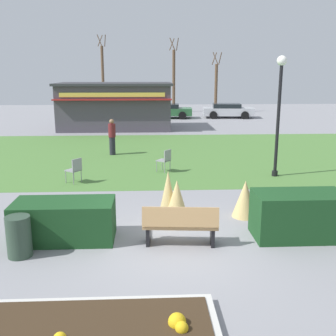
{
  "coord_description": "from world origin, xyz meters",
  "views": [
    {
      "loc": [
        -0.46,
        -8.6,
        3.85
      ],
      "look_at": [
        0.09,
        2.83,
        1.11
      ],
      "focal_mm": 43.19,
      "sensor_mm": 36.0,
      "label": 1
    }
  ],
  "objects_px": {
    "lamppost_mid": "(279,102)",
    "person_strolling": "(112,137)",
    "trash_bin": "(19,236)",
    "tree_left_bg": "(174,80)",
    "park_bench": "(180,225)",
    "tree_center_bg": "(103,77)",
    "parked_car_west_slot": "(102,111)",
    "tree_right_bg": "(216,87)",
    "food_kiosk": "(115,106)",
    "parked_car_center_slot": "(166,110)",
    "cafe_chair_west": "(165,159)",
    "cafe_chair_east": "(75,168)",
    "parked_car_east_slot": "(228,110)"
  },
  "relations": [
    {
      "from": "parked_car_west_slot",
      "to": "tree_left_bg",
      "type": "xyz_separation_m",
      "value": [
        6.32,
        5.11,
        2.43
      ]
    },
    {
      "from": "parked_car_east_slot",
      "to": "person_strolling",
      "type": "bearing_deg",
      "value": -119.0
    },
    {
      "from": "parked_car_east_slot",
      "to": "tree_right_bg",
      "type": "relative_size",
      "value": 0.78
    },
    {
      "from": "lamppost_mid",
      "to": "tree_center_bg",
      "type": "bearing_deg",
      "value": 108.7
    },
    {
      "from": "cafe_chair_east",
      "to": "parked_car_west_slot",
      "type": "xyz_separation_m",
      "value": [
        -1.24,
        20.25,
        0.12
      ]
    },
    {
      "from": "tree_left_bg",
      "to": "tree_right_bg",
      "type": "bearing_deg",
      "value": -10.45
    },
    {
      "from": "cafe_chair_west",
      "to": "parked_car_center_slot",
      "type": "bearing_deg",
      "value": 87.32
    },
    {
      "from": "parked_car_west_slot",
      "to": "parked_car_center_slot",
      "type": "bearing_deg",
      "value": -0.02
    },
    {
      "from": "trash_bin",
      "to": "lamppost_mid",
      "type": "bearing_deg",
      "value": 40.61
    },
    {
      "from": "food_kiosk",
      "to": "person_strolling",
      "type": "relative_size",
      "value": 4.55
    },
    {
      "from": "parked_car_west_slot",
      "to": "parked_car_east_slot",
      "type": "relative_size",
      "value": 1.0
    },
    {
      "from": "trash_bin",
      "to": "food_kiosk",
      "type": "relative_size",
      "value": 0.12
    },
    {
      "from": "trash_bin",
      "to": "tree_right_bg",
      "type": "height_order",
      "value": "tree_right_bg"
    },
    {
      "from": "parked_car_east_slot",
      "to": "tree_left_bg",
      "type": "distance_m",
      "value": 7.11
    },
    {
      "from": "parked_car_east_slot",
      "to": "tree_center_bg",
      "type": "distance_m",
      "value": 14.01
    },
    {
      "from": "park_bench",
      "to": "lamppost_mid",
      "type": "bearing_deg",
      "value": 56.15
    },
    {
      "from": "parked_car_west_slot",
      "to": "person_strolling",
      "type": "bearing_deg",
      "value": -82.06
    },
    {
      "from": "park_bench",
      "to": "tree_center_bg",
      "type": "relative_size",
      "value": 0.24
    },
    {
      "from": "park_bench",
      "to": "cafe_chair_west",
      "type": "distance_m",
      "value": 6.88
    },
    {
      "from": "lamppost_mid",
      "to": "cafe_chair_west",
      "type": "xyz_separation_m",
      "value": [
        -4.11,
        0.83,
        -2.23
      ]
    },
    {
      "from": "parked_car_west_slot",
      "to": "tree_right_bg",
      "type": "bearing_deg",
      "value": 23.11
    },
    {
      "from": "park_bench",
      "to": "tree_left_bg",
      "type": "xyz_separation_m",
      "value": [
        1.78,
        30.79,
        2.6
      ]
    },
    {
      "from": "food_kiosk",
      "to": "person_strolling",
      "type": "bearing_deg",
      "value": -86.61
    },
    {
      "from": "food_kiosk",
      "to": "cafe_chair_east",
      "type": "bearing_deg",
      "value": -91.43
    },
    {
      "from": "tree_center_bg",
      "to": "trash_bin",
      "type": "bearing_deg",
      "value": -87.01
    },
    {
      "from": "parked_car_center_slot",
      "to": "trash_bin",
      "type": "bearing_deg",
      "value": -99.35
    },
    {
      "from": "cafe_chair_west",
      "to": "cafe_chair_east",
      "type": "distance_m",
      "value": 3.56
    },
    {
      "from": "food_kiosk",
      "to": "tree_left_bg",
      "type": "xyz_separation_m",
      "value": [
        4.72,
        11.32,
        1.51
      ]
    },
    {
      "from": "cafe_chair_east",
      "to": "tree_right_bg",
      "type": "relative_size",
      "value": 0.16
    },
    {
      "from": "trash_bin",
      "to": "tree_left_bg",
      "type": "distance_m",
      "value": 31.74
    },
    {
      "from": "person_strolling",
      "to": "parked_car_west_slot",
      "type": "distance_m",
      "value": 15.45
    },
    {
      "from": "parked_car_center_slot",
      "to": "parked_car_east_slot",
      "type": "height_order",
      "value": "same"
    },
    {
      "from": "park_bench",
      "to": "tree_left_bg",
      "type": "height_order",
      "value": "tree_left_bg"
    },
    {
      "from": "lamppost_mid",
      "to": "person_strolling",
      "type": "xyz_separation_m",
      "value": [
        -6.46,
        4.33,
        -1.9
      ]
    },
    {
      "from": "trash_bin",
      "to": "tree_right_bg",
      "type": "bearing_deg",
      "value": 73.2
    },
    {
      "from": "cafe_chair_west",
      "to": "tree_right_bg",
      "type": "bearing_deg",
      "value": 75.99
    },
    {
      "from": "parked_car_center_slot",
      "to": "parked_car_east_slot",
      "type": "relative_size",
      "value": 0.99
    },
    {
      "from": "cafe_chair_east",
      "to": "person_strolling",
      "type": "bearing_deg",
      "value": 79.82
    },
    {
      "from": "cafe_chair_west",
      "to": "person_strolling",
      "type": "bearing_deg",
      "value": 123.97
    },
    {
      "from": "cafe_chair_east",
      "to": "tree_right_bg",
      "type": "xyz_separation_m",
      "value": [
        9.03,
        24.63,
        1.9
      ]
    },
    {
      "from": "trash_bin",
      "to": "person_strolling",
      "type": "bearing_deg",
      "value": 84.4
    },
    {
      "from": "trash_bin",
      "to": "parked_car_center_slot",
      "type": "height_order",
      "value": "parked_car_center_slot"
    },
    {
      "from": "lamppost_mid",
      "to": "person_strolling",
      "type": "height_order",
      "value": "lamppost_mid"
    },
    {
      "from": "parked_car_west_slot",
      "to": "tree_left_bg",
      "type": "height_order",
      "value": "tree_left_bg"
    },
    {
      "from": "food_kiosk",
      "to": "parked_car_center_slot",
      "type": "bearing_deg",
      "value": 58.69
    },
    {
      "from": "food_kiosk",
      "to": "parked_car_east_slot",
      "type": "bearing_deg",
      "value": 34.55
    },
    {
      "from": "parked_car_west_slot",
      "to": "parked_car_center_slot",
      "type": "xyz_separation_m",
      "value": [
        5.37,
        -0.0,
        0.0
      ]
    },
    {
      "from": "person_strolling",
      "to": "tree_center_bg",
      "type": "distance_m",
      "value": 23.42
    },
    {
      "from": "cafe_chair_east",
      "to": "parked_car_west_slot",
      "type": "bearing_deg",
      "value": 93.51
    },
    {
      "from": "food_kiosk",
      "to": "parked_car_west_slot",
      "type": "distance_m",
      "value": 6.48
    }
  ]
}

